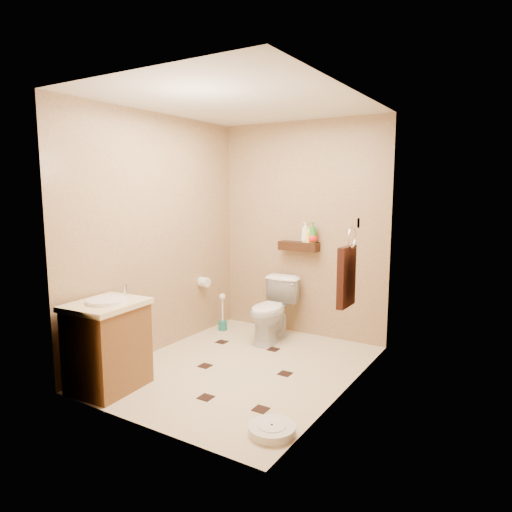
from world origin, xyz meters
The scene contains 18 objects.
ground centered at (0.00, 0.00, 0.00)m, with size 2.50×2.50×0.00m, color beige.
wall_back centered at (0.00, 1.25, 1.20)m, with size 2.00×0.04×2.40m, color tan.
wall_front centered at (0.00, -1.25, 1.20)m, with size 2.00×0.04×2.40m, color tan.
wall_left centered at (-1.00, 0.00, 1.20)m, with size 0.04×2.50×2.40m, color tan.
wall_right centered at (1.00, 0.00, 1.20)m, with size 0.04×2.50×2.40m, color tan.
ceiling centered at (0.00, 0.00, 2.40)m, with size 2.00×2.50×0.02m, color silver.
wall_shelf centered at (0.00, 1.17, 1.02)m, with size 0.46×0.14×0.10m, color #361F0E.
floor_accents centered at (0.04, -0.05, 0.00)m, with size 1.26×1.35×0.01m.
toilet centered at (-0.15, 0.83, 0.34)m, with size 0.38×0.67×0.69m, color white.
vanity centered at (-0.70, -0.95, 0.38)m, with size 0.55×0.64×0.86m.
bathroom_scale centered at (0.82, -0.86, 0.03)m, with size 0.41×0.41×0.07m.
toilet_brush centered at (-0.82, 0.84, 0.16)m, with size 0.10×0.10×0.44m.
towel_ring centered at (0.91, 0.25, 0.95)m, with size 0.12×0.30×0.76m.
toilet_paper centered at (-0.94, 0.65, 0.60)m, with size 0.12×0.11×0.12m.
bottle_a centered at (0.08, 1.17, 1.18)m, with size 0.09×0.09×0.23m, color white.
bottle_b centered at (0.13, 1.17, 1.16)m, with size 0.08×0.08×0.18m, color #FFF235.
bottle_c centered at (0.17, 1.17, 1.14)m, with size 0.11×0.11×0.14m, color red.
bottle_d centered at (0.17, 1.17, 1.18)m, with size 0.09×0.09×0.23m, color green.
Camera 1 is at (2.25, -3.39, 1.66)m, focal length 32.00 mm.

